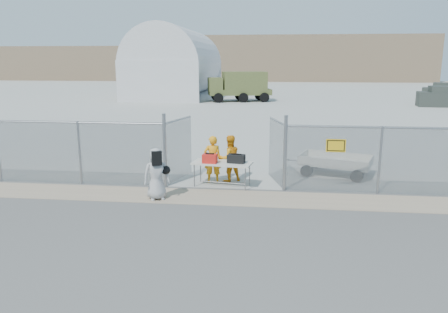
# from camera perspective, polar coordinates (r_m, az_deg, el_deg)

# --- Properties ---
(ground) EXTENTS (160.00, 160.00, 0.00)m
(ground) POSITION_cam_1_polar(r_m,az_deg,el_deg) (12.83, -1.02, -6.73)
(ground) COLOR #3F3F3F
(tarmac_inside) EXTENTS (160.00, 80.00, 0.01)m
(tarmac_inside) POSITION_cam_1_polar(r_m,az_deg,el_deg) (54.19, 4.86, 7.99)
(tarmac_inside) COLOR #A5A69F
(tarmac_inside) RESTS_ON ground
(dirt_strip) EXTENTS (44.00, 1.60, 0.01)m
(dirt_strip) POSITION_cam_1_polar(r_m,az_deg,el_deg) (13.76, -0.47, -5.35)
(dirt_strip) COLOR tan
(dirt_strip) RESTS_ON ground
(distant_hills) EXTENTS (140.00, 6.00, 9.00)m
(distant_hills) POSITION_cam_1_polar(r_m,az_deg,el_deg) (90.07, 8.90, 12.53)
(distant_hills) COLOR #7F684F
(distant_hills) RESTS_ON ground
(chain_link_fence) EXTENTS (40.00, 0.20, 2.20)m
(chain_link_fence) POSITION_cam_1_polar(r_m,az_deg,el_deg) (14.44, 0.00, 0.00)
(chain_link_fence) COLOR gray
(chain_link_fence) RESTS_ON ground
(quonset_hangar) EXTENTS (9.00, 18.00, 8.00)m
(quonset_hangar) POSITION_cam_1_polar(r_m,az_deg,el_deg) (53.28, -6.19, 12.19)
(quonset_hangar) COLOR silver
(quonset_hangar) RESTS_ON ground
(folding_table) EXTENTS (2.09, 1.13, 0.84)m
(folding_table) POSITION_cam_1_polar(r_m,az_deg,el_deg) (14.84, -0.25, -2.35)
(folding_table) COLOR beige
(folding_table) RESTS_ON ground
(orange_bag) EXTENTS (0.50, 0.36, 0.30)m
(orange_bag) POSITION_cam_1_polar(r_m,az_deg,el_deg) (14.63, -1.87, -0.27)
(orange_bag) COLOR red
(orange_bag) RESTS_ON folding_table
(black_duffel) EXTENTS (0.62, 0.42, 0.28)m
(black_duffel) POSITION_cam_1_polar(r_m,az_deg,el_deg) (14.65, 1.60, -0.29)
(black_duffel) COLOR black
(black_duffel) RESTS_ON folding_table
(security_worker_left) EXTENTS (0.68, 0.51, 1.67)m
(security_worker_left) POSITION_cam_1_polar(r_m,az_deg,el_deg) (15.25, -1.50, -0.36)
(security_worker_left) COLOR orange
(security_worker_left) RESTS_ON ground
(security_worker_right) EXTENTS (1.01, 0.93, 1.66)m
(security_worker_right) POSITION_cam_1_polar(r_m,az_deg,el_deg) (15.39, 0.72, -0.25)
(security_worker_right) COLOR orange
(security_worker_right) RESTS_ON ground
(visitor) EXTENTS (0.93, 0.78, 1.61)m
(visitor) POSITION_cam_1_polar(r_m,az_deg,el_deg) (13.54, -8.82, -2.27)
(visitor) COLOR #A5A5A5
(visitor) RESTS_ON ground
(utility_trailer) EXTENTS (3.69, 2.70, 0.80)m
(utility_trailer) POSITION_cam_1_polar(r_m,az_deg,el_deg) (16.84, 14.36, -1.02)
(utility_trailer) COLOR beige
(utility_trailer) RESTS_ON ground
(military_truck) EXTENTS (6.75, 3.80, 3.04)m
(military_truck) POSITION_cam_1_polar(r_m,az_deg,el_deg) (45.68, 2.07, 9.10)
(military_truck) COLOR #57602F
(military_truck) RESTS_ON ground
(parked_vehicle_near) EXTENTS (4.25, 2.27, 1.84)m
(parked_vehicle_near) POSITION_cam_1_polar(r_m,az_deg,el_deg) (45.06, 26.53, 6.99)
(parked_vehicle_near) COLOR #313732
(parked_vehicle_near) RESTS_ON ground
(parked_vehicle_mid) EXTENTS (4.52, 3.14, 1.87)m
(parked_vehicle_mid) POSITION_cam_1_polar(r_m,az_deg,el_deg) (51.25, 26.76, 7.50)
(parked_vehicle_mid) COLOR #313732
(parked_vehicle_mid) RESTS_ON ground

